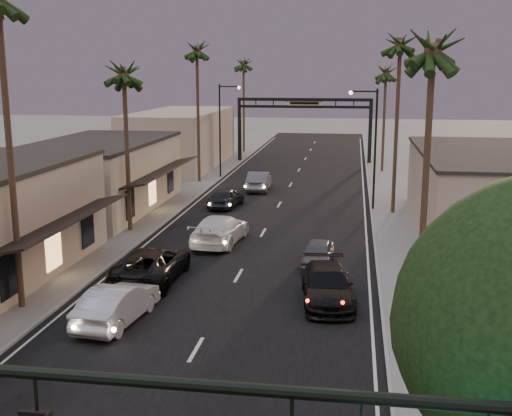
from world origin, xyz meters
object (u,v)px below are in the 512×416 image
(palm_rb, at_px, (401,39))
(curbside_black, at_px, (327,285))
(streetlight_left, at_px, (223,123))
(oncoming_silver, at_px, (117,304))
(arch, at_px, (304,114))
(oncoming_pickup, at_px, (152,264))
(palm_rc, at_px, (386,69))
(palm_lc, at_px, (123,67))
(palm_ra, at_px, (433,40))
(streetlight_right, at_px, (372,139))
(palm_far, at_px, (244,61))
(palm_ld, at_px, (197,46))

(palm_rb, relative_size, curbside_black, 2.59)
(streetlight_left, relative_size, oncoming_silver, 1.81)
(arch, relative_size, oncoming_pickup, 2.51)
(arch, distance_m, palm_rc, 11.59)
(palm_rc, distance_m, oncoming_silver, 45.69)
(palm_lc, relative_size, oncoming_silver, 2.45)
(palm_ra, bearing_deg, streetlight_right, 94.57)
(streetlight_right, relative_size, curbside_black, 1.64)
(oncoming_silver, bearing_deg, palm_far, -79.34)
(palm_ra, bearing_deg, palm_ld, 119.02)
(arch, bearing_deg, palm_ra, -79.41)
(palm_far, bearing_deg, palm_ld, -90.75)
(arch, relative_size, palm_far, 1.15)
(streetlight_right, height_order, curbside_black, streetlight_right)
(palm_ra, relative_size, palm_rc, 1.08)
(palm_lc, height_order, palm_rc, same)
(streetlight_right, distance_m, oncoming_pickup, 21.91)
(arch, distance_m, streetlight_left, 13.85)
(palm_lc, relative_size, palm_far, 0.92)
(oncoming_pickup, bearing_deg, curbside_black, 168.96)
(palm_rb, distance_m, oncoming_pickup, 24.45)
(streetlight_left, relative_size, palm_ld, 0.63)
(streetlight_left, height_order, curbside_black, streetlight_left)
(palm_ld, height_order, palm_rc, palm_ld)
(oncoming_silver, distance_m, curbside_black, 9.29)
(arch, bearing_deg, streetlight_left, -119.97)
(palm_ld, height_order, palm_far, palm_ld)
(palm_far, height_order, oncoming_pickup, palm_far)
(palm_lc, height_order, oncoming_silver, palm_lc)
(oncoming_silver, bearing_deg, palm_ra, -160.76)
(streetlight_left, xyz_separation_m, oncoming_silver, (3.06, -36.89, -4.51))
(palm_ra, height_order, palm_rc, palm_ra)
(palm_ld, xyz_separation_m, palm_far, (0.30, 23.00, -0.97))
(oncoming_pickup, relative_size, curbside_black, 1.11)
(palm_ld, bearing_deg, arch, 60.17)
(arch, xyz_separation_m, palm_far, (-8.30, 8.00, 5.91))
(arch, distance_m, palm_rb, 28.24)
(palm_lc, height_order, curbside_black, palm_lc)
(palm_ra, relative_size, palm_far, 1.00)
(arch, xyz_separation_m, oncoming_silver, (-3.86, -48.89, -4.71))
(palm_ld, distance_m, oncoming_pickup, 30.98)
(palm_rc, bearing_deg, streetlight_left, -158.86)
(palm_rc, relative_size, curbside_black, 2.23)
(streetlight_right, distance_m, palm_lc, 18.66)
(streetlight_right, bearing_deg, oncoming_silver, -114.29)
(palm_rc, distance_m, palm_far, 21.97)
(palm_rc, xyz_separation_m, oncoming_silver, (-12.46, -42.89, -9.65))
(palm_ra, relative_size, oncoming_silver, 2.65)
(arch, xyz_separation_m, curbside_black, (4.65, -45.16, -4.74))
(palm_rb, xyz_separation_m, curbside_black, (-3.95, -19.16, -11.62))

